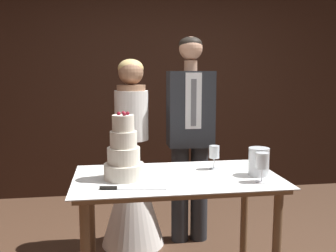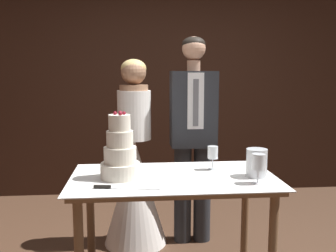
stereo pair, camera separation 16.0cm
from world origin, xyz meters
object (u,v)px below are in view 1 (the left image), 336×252
at_px(cake_knife, 120,188).
at_px(bride, 132,178).
at_px(cake_table, 177,192).
at_px(wine_glass_near, 262,162).
at_px(tiered_cake, 124,155).
at_px(hurricane_candle, 259,162).
at_px(groom, 190,131).
at_px(wine_glass_middle, 214,153).

height_order(cake_knife, bride, bride).
bearing_deg(bride, cake_table, -72.21).
distance_m(wine_glass_near, bride, 1.28).
bearing_deg(wine_glass_near, tiered_cake, 166.57).
height_order(tiered_cake, wine_glass_near, tiered_cake).
distance_m(hurricane_candle, groom, 0.88).
relative_size(cake_table, hurricane_candle, 7.28).
xyz_separation_m(cake_table, tiered_cake, (-0.34, -0.00, 0.26)).
distance_m(cake_knife, wine_glass_near, 0.88).
xyz_separation_m(hurricane_candle, bride, (-0.78, 0.83, -0.31)).
bearing_deg(wine_glass_near, groom, 104.05).
distance_m(tiered_cake, bride, 0.87).
distance_m(tiered_cake, wine_glass_near, 0.86).
distance_m(cake_knife, wine_glass_middle, 0.76).
height_order(wine_glass_near, groom, groom).
distance_m(cake_knife, groom, 1.19).
height_order(wine_glass_near, hurricane_candle, wine_glass_near).
relative_size(wine_glass_near, groom, 0.10).
distance_m(cake_table, hurricane_candle, 0.57).
bearing_deg(tiered_cake, wine_glass_near, -13.43).
bearing_deg(groom, wine_glass_middle, -86.57).
xyz_separation_m(wine_glass_near, wine_glass_middle, (-0.21, 0.35, -0.01)).
relative_size(tiered_cake, groom, 0.24).
relative_size(hurricane_candle, bride, 0.11).
xyz_separation_m(cake_table, wine_glass_middle, (0.29, 0.14, 0.22)).
height_order(tiered_cake, groom, groom).
bearing_deg(groom, tiered_cake, -127.14).
xyz_separation_m(tiered_cake, wine_glass_middle, (0.63, 0.15, -0.04)).
xyz_separation_m(cake_table, bride, (-0.25, 0.78, -0.12)).
distance_m(cake_knife, bride, 1.04).
bearing_deg(cake_knife, cake_table, 39.27).
xyz_separation_m(wine_glass_middle, bride, (-0.54, 0.64, -0.34)).
bearing_deg(tiered_cake, bride, 83.32).
relative_size(tiered_cake, hurricane_candle, 2.35).
height_order(cake_table, wine_glass_middle, wine_glass_middle).
relative_size(cake_knife, wine_glass_middle, 2.33).
height_order(cake_knife, groom, groom).
bearing_deg(cake_knife, wine_glass_near, 9.50).
bearing_deg(hurricane_candle, cake_table, 174.14).
relative_size(wine_glass_middle, hurricane_candle, 0.91).
relative_size(tiered_cake, wine_glass_near, 2.34).
height_order(hurricane_candle, groom, groom).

